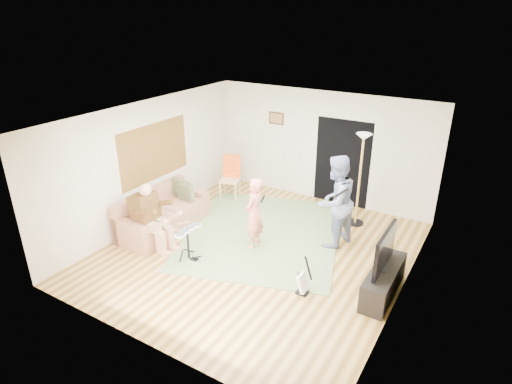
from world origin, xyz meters
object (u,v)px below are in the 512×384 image
at_px(guitar_spare, 303,283).
at_px(dining_chair, 231,183).
at_px(singer, 254,213).
at_px(drum_kit, 188,245).
at_px(torchiere_lamp, 361,164).
at_px(sofa, 161,217).
at_px(guitarist, 335,202).
at_px(tv_cabinet, 383,281).
at_px(television, 385,250).

distance_m(guitar_spare, dining_chair, 4.22).
height_order(singer, guitar_spare, singer).
distance_m(drum_kit, torchiere_lamp, 3.96).
height_order(sofa, singer, singer).
height_order(guitarist, torchiere_lamp, torchiere_lamp).
bearing_deg(singer, tv_cabinet, 77.95).
height_order(guitar_spare, torchiere_lamp, torchiere_lamp).
distance_m(guitarist, television, 1.72).
bearing_deg(tv_cabinet, drum_kit, -166.81).
relative_size(drum_kit, television, 0.64).
height_order(singer, television, singer).
xyz_separation_m(guitar_spare, television, (1.10, 0.68, 0.64)).
bearing_deg(tv_cabinet, singer, 174.91).
bearing_deg(drum_kit, guitarist, 42.15).
xyz_separation_m(sofa, drum_kit, (1.29, -0.65, 0.00)).
bearing_deg(singer, guitarist, 116.74).
height_order(dining_chair, tv_cabinet, dining_chair).
bearing_deg(guitar_spare, drum_kit, -176.61).
distance_m(sofa, television, 4.78).
xyz_separation_m(singer, guitar_spare, (1.53, -0.92, -0.52)).
height_order(guitarist, tv_cabinet, guitarist).
xyz_separation_m(drum_kit, singer, (0.82, 1.06, 0.44)).
bearing_deg(guitar_spare, tv_cabinet, 30.63).
distance_m(sofa, dining_chair, 2.19).
bearing_deg(guitar_spare, dining_chair, 140.85).
bearing_deg(drum_kit, television, 13.37).
bearing_deg(dining_chair, television, -43.08).
bearing_deg(torchiere_lamp, television, -61.88).
bearing_deg(guitarist, dining_chair, -89.27).
relative_size(singer, guitar_spare, 1.98).
distance_m(sofa, guitar_spare, 3.68).
bearing_deg(drum_kit, torchiere_lamp, 53.65).
height_order(sofa, guitar_spare, sofa).
bearing_deg(guitarist, guitar_spare, 22.92).
height_order(torchiere_lamp, television, torchiere_lamp).
distance_m(dining_chair, television, 4.82).
xyz_separation_m(drum_kit, torchiere_lamp, (2.25, 3.06, 1.13)).
bearing_deg(drum_kit, tv_cabinet, 13.19).
bearing_deg(tv_cabinet, dining_chair, 155.85).
bearing_deg(television, sofa, -177.95).
distance_m(singer, torchiere_lamp, 2.56).
bearing_deg(drum_kit, dining_chair, 108.21).
bearing_deg(dining_chair, sofa, -118.51).
bearing_deg(guitar_spare, torchiere_lamp, 91.91).
height_order(singer, dining_chair, singer).
height_order(guitar_spare, television, television).
relative_size(guitar_spare, torchiere_lamp, 0.36).
bearing_deg(torchiere_lamp, drum_kit, -126.35).
relative_size(torchiere_lamp, television, 2.00).
bearing_deg(torchiere_lamp, guitar_spare, -88.09).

